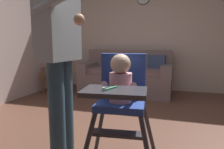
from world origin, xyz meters
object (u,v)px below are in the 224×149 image
(high_chair, at_px, (121,91))
(side_table, at_px, (55,74))
(adult_standing, at_px, (60,52))
(sippy_cup, at_px, (56,65))
(couch, at_px, (127,77))

(high_chair, xyz_separation_m, side_table, (-1.99, 2.27, -0.27))
(adult_standing, bearing_deg, sippy_cup, 130.19)
(high_chair, bearing_deg, couch, -174.48)
(high_chair, height_order, sippy_cup, high_chair)
(couch, distance_m, adult_standing, 2.59)
(side_table, bearing_deg, couch, 12.64)
(sippy_cup, bearing_deg, couch, 12.97)
(side_table, relative_size, sippy_cup, 5.20)
(couch, xyz_separation_m, adult_standing, (-0.02, -2.52, 0.61))
(couch, relative_size, high_chair, 1.88)
(side_table, bearing_deg, sippy_cup, 0.00)
(sippy_cup, bearing_deg, high_chair, -49.32)
(couch, height_order, adult_standing, adult_standing)
(side_table, height_order, sippy_cup, sippy_cup)
(adult_standing, height_order, side_table, adult_standing)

